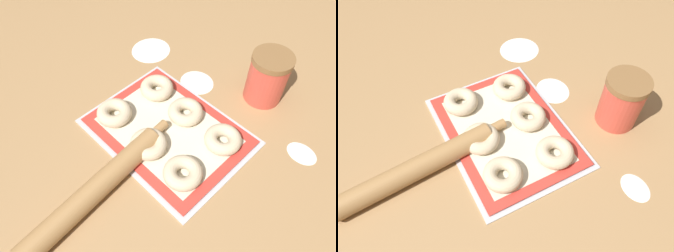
# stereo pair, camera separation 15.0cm
# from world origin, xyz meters

# --- Properties ---
(ground_plane) EXTENTS (2.80, 2.80, 0.00)m
(ground_plane) POSITION_xyz_m (0.00, 0.00, 0.00)
(ground_plane) COLOR #A87F51
(baking_tray) EXTENTS (0.40, 0.30, 0.01)m
(baking_tray) POSITION_xyz_m (-0.01, -0.02, 0.00)
(baking_tray) COLOR silver
(baking_tray) RESTS_ON ground_plane
(baking_mat) EXTENTS (0.38, 0.28, 0.00)m
(baking_mat) POSITION_xyz_m (-0.01, -0.02, 0.01)
(baking_mat) COLOR red
(baking_mat) RESTS_ON baking_tray
(bagel_front_left) EXTENTS (0.09, 0.09, 0.03)m
(bagel_front_left) POSITION_xyz_m (-0.14, -0.09, 0.03)
(bagel_front_left) COLOR beige
(bagel_front_left) RESTS_ON baking_mat
(bagel_front_center) EXTENTS (0.09, 0.09, 0.03)m
(bagel_front_center) POSITION_xyz_m (-0.01, -0.09, 0.03)
(bagel_front_center) COLOR beige
(bagel_front_center) RESTS_ON baking_mat
(bagel_front_right) EXTENTS (0.09, 0.09, 0.03)m
(bagel_front_right) POSITION_xyz_m (0.11, -0.09, 0.03)
(bagel_front_right) COLOR beige
(bagel_front_right) RESTS_ON baking_mat
(bagel_back_left) EXTENTS (0.09, 0.09, 0.03)m
(bagel_back_left) POSITION_xyz_m (-0.13, 0.05, 0.03)
(bagel_back_left) COLOR beige
(bagel_back_left) RESTS_ON baking_mat
(bagel_back_center) EXTENTS (0.09, 0.09, 0.03)m
(bagel_back_center) POSITION_xyz_m (-0.01, 0.05, 0.03)
(bagel_back_center) COLOR beige
(bagel_back_center) RESTS_ON baking_mat
(bagel_back_right) EXTENTS (0.09, 0.09, 0.03)m
(bagel_back_right) POSITION_xyz_m (0.11, 0.05, 0.03)
(bagel_back_right) COLOR beige
(bagel_back_right) RESTS_ON baking_mat
(flour_canister) EXTENTS (0.11, 0.11, 0.14)m
(flour_canister) POSITION_xyz_m (0.08, 0.26, 0.07)
(flour_canister) COLOR #DB4C3D
(flour_canister) RESTS_ON ground_plane
(rolling_pin) EXTENTS (0.09, 0.49, 0.05)m
(rolling_pin) POSITION_xyz_m (-0.00, -0.26, 0.03)
(rolling_pin) COLOR #AD7F4C
(rolling_pin) RESTS_ON ground_plane
(flour_patch_near) EXTENTS (0.12, 0.13, 0.00)m
(flour_patch_near) POSITION_xyz_m (-0.29, 0.17, 0.00)
(flour_patch_near) COLOR white
(flour_patch_near) RESTS_ON ground_plane
(flour_patch_far) EXTENTS (0.08, 0.06, 0.00)m
(flour_patch_far) POSITION_xyz_m (0.27, 0.17, 0.00)
(flour_patch_far) COLOR white
(flour_patch_far) RESTS_ON ground_plane
(flour_patch_side) EXTENTS (0.10, 0.09, 0.00)m
(flour_patch_side) POSITION_xyz_m (-0.08, 0.17, 0.00)
(flour_patch_side) COLOR white
(flour_patch_side) RESTS_ON ground_plane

